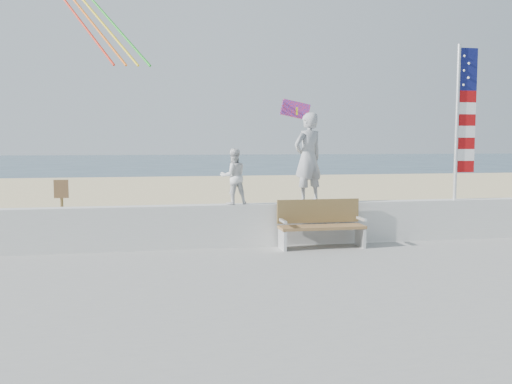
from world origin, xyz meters
The scene contains 10 objects.
ground centered at (0.00, 0.00, 0.00)m, with size 220.00×220.00×0.00m, color #294153.
sand centered at (0.00, 9.00, 0.04)m, with size 90.00×40.00×0.08m, color beige.
boardwalk centered at (0.00, -4.00, 0.13)m, with size 50.00×12.40×0.10m, color gray.
seawall centered at (0.00, 2.00, 0.63)m, with size 30.00×0.35×0.90m, color silver.
adult centered at (1.39, 2.00, 2.05)m, with size 0.71×0.47×1.95m, color #96989C.
child centered at (-0.25, 2.00, 1.67)m, with size 0.57×0.45×1.18m, color silver.
bench centered at (1.54, 1.55, 0.69)m, with size 1.80×0.57×1.00m.
flag centered at (5.01, 2.00, 2.99)m, with size 0.50×0.08×3.50m.
parafoil_kite centered at (2.14, 5.84, 3.32)m, with size 0.88×0.29×0.59m.
sign centered at (-3.97, 3.65, 0.94)m, with size 0.32×0.07×1.46m.
Camera 1 is at (-1.93, -9.27, 2.35)m, focal length 38.00 mm.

